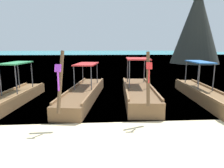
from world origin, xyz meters
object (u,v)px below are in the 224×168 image
Objects in this scene: longtail_boat_pink_ribbon at (12,98)px; karst_rock at (197,27)px; longtail_boat_green_ribbon at (203,94)px; longtail_boat_violet_ribbon at (84,93)px; longtail_boat_red_ribbon at (138,93)px.

karst_rock is (19.67, 21.95, 5.35)m from longtail_boat_pink_ribbon.
longtail_boat_pink_ribbon is at bearing -179.06° from longtail_boat_green_ribbon.
longtail_boat_pink_ribbon is 0.53× the size of karst_rock.
karst_rock is (10.37, 21.80, 5.33)m from longtail_boat_green_ribbon.
longtail_boat_green_ribbon is at bearing -115.45° from karst_rock.
karst_rock reaches higher than longtail_boat_green_ribbon.
longtail_boat_violet_ribbon is 0.59× the size of karst_rock.
longtail_boat_pink_ribbon is at bearing -175.64° from longtail_boat_red_ribbon.
longtail_boat_red_ribbon is (2.77, -0.24, 0.04)m from longtail_boat_violet_ribbon.
longtail_boat_red_ribbon is (6.05, 0.46, 0.06)m from longtail_boat_pink_ribbon.
longtail_boat_violet_ribbon is at bearing 12.15° from longtail_boat_pink_ribbon.
longtail_boat_green_ribbon is (6.02, -0.55, -0.00)m from longtail_boat_violet_ribbon.
karst_rock reaches higher than longtail_boat_violet_ribbon.
longtail_boat_red_ribbon is 3.26m from longtail_boat_green_ribbon.
longtail_boat_violet_ribbon reaches higher than longtail_boat_green_ribbon.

